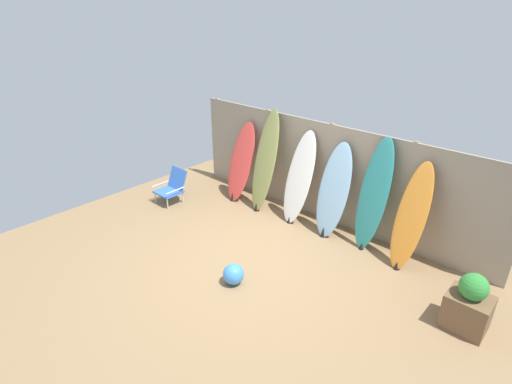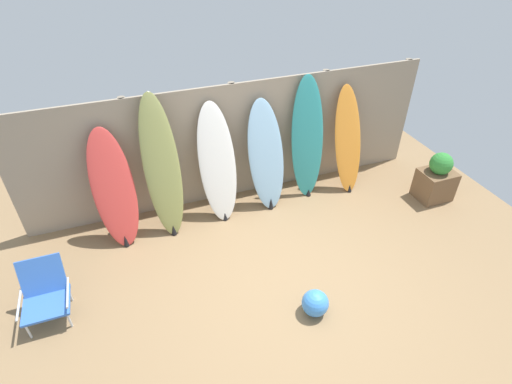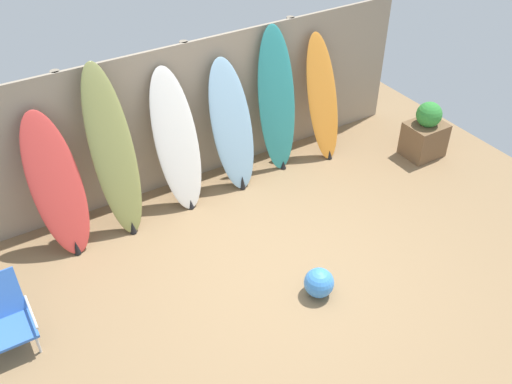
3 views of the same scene
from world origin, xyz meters
name	(u,v)px [view 2 (image 2 of 3)]	position (x,y,z in m)	size (l,w,h in m)	color
ground	(286,282)	(0.00, 0.00, 0.00)	(7.68, 7.68, 0.00)	#8E704C
fence_back	(234,142)	(0.00, 2.01, 0.90)	(6.08, 0.11, 1.80)	gray
surfboard_red_0	(114,190)	(-1.77, 1.60, 0.76)	(0.57, 0.67, 1.54)	#D13D38
surfboard_olive_1	(162,168)	(-1.12, 1.59, 0.94)	(0.48, 0.61, 1.91)	olive
surfboard_white_2	(217,164)	(-0.36, 1.65, 0.81)	(0.52, 0.60, 1.65)	white
surfboard_skyblue_3	(266,157)	(0.37, 1.64, 0.79)	(0.56, 0.57, 1.60)	#8CB7D6
surfboard_teal_4	(307,139)	(1.05, 1.71, 0.91)	(0.55, 0.52, 1.84)	teal
surfboard_orange_5	(348,141)	(1.71, 1.63, 0.80)	(0.45, 0.58, 1.62)	orange
beach_chair	(45,292)	(-2.66, 0.53, 0.32)	(0.50, 0.56, 0.65)	silver
planter_box	(436,179)	(2.85, 0.82, 0.34)	(0.50, 0.42, 0.78)	brown
beach_ball	(315,303)	(0.13, -0.50, 0.15)	(0.30, 0.30, 0.30)	#3F8CE5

